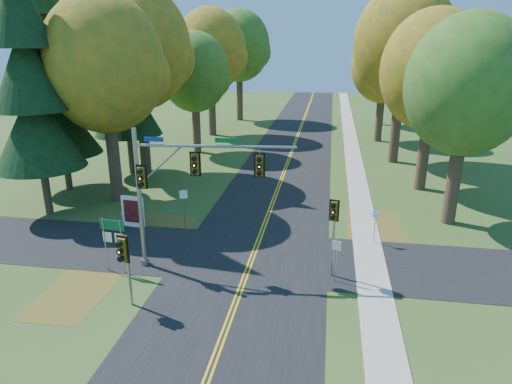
% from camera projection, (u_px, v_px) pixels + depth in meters
% --- Properties ---
extents(ground, '(160.00, 160.00, 0.00)m').
position_uv_depth(ground, '(246.00, 274.00, 22.77)').
color(ground, '#2D4D1B').
rests_on(ground, ground).
extents(road_main, '(8.00, 160.00, 0.02)m').
position_uv_depth(road_main, '(246.00, 274.00, 22.77)').
color(road_main, black).
rests_on(road_main, ground).
extents(road_cross, '(60.00, 6.00, 0.02)m').
position_uv_depth(road_cross, '(253.00, 256.00, 24.64)').
color(road_cross, black).
rests_on(road_cross, ground).
extents(centerline_left, '(0.10, 160.00, 0.01)m').
position_uv_depth(centerline_left, '(244.00, 273.00, 22.78)').
color(centerline_left, gold).
rests_on(centerline_left, road_main).
extents(centerline_right, '(0.10, 160.00, 0.01)m').
position_uv_depth(centerline_right, '(248.00, 274.00, 22.75)').
color(centerline_right, gold).
rests_on(centerline_right, road_main).
extents(sidewalk_east, '(1.60, 160.00, 0.06)m').
position_uv_depth(sidewalk_east, '(373.00, 284.00, 21.82)').
color(sidewalk_east, '#9E998E').
rests_on(sidewalk_east, ground).
extents(leaf_patch_w_near, '(4.00, 6.00, 0.00)m').
position_uv_depth(leaf_patch_w_near, '(152.00, 233.00, 27.50)').
color(leaf_patch_w_near, brown).
rests_on(leaf_patch_w_near, ground).
extents(leaf_patch_e, '(3.50, 8.00, 0.00)m').
position_uv_depth(leaf_patch_e, '(376.00, 234.00, 27.34)').
color(leaf_patch_e, brown).
rests_on(leaf_patch_e, ground).
extents(leaf_patch_w_far, '(3.00, 5.00, 0.00)m').
position_uv_depth(leaf_patch_w_far, '(76.00, 293.00, 21.11)').
color(leaf_patch_w_far, brown).
rests_on(leaf_patch_w_far, ground).
extents(tree_w_a, '(8.00, 8.00, 14.15)m').
position_uv_depth(tree_w_a, '(106.00, 65.00, 30.18)').
color(tree_w_a, '#38281C').
rests_on(tree_w_a, ground).
extents(tree_e_a, '(7.20, 7.20, 12.73)m').
position_uv_depth(tree_e_a, '(468.00, 86.00, 26.46)').
color(tree_e_a, '#38281C').
rests_on(tree_e_a, ground).
extents(tree_w_b, '(8.60, 8.60, 15.38)m').
position_uv_depth(tree_w_b, '(138.00, 48.00, 36.44)').
color(tree_w_b, '#38281C').
rests_on(tree_w_b, ground).
extents(tree_e_b, '(7.60, 7.60, 13.33)m').
position_uv_depth(tree_e_b, '(434.00, 71.00, 32.79)').
color(tree_e_b, '#38281C').
rests_on(tree_e_b, ground).
extents(tree_w_c, '(6.80, 6.80, 11.91)m').
position_uv_depth(tree_w_c, '(195.00, 73.00, 44.53)').
color(tree_w_c, '#38281C').
rests_on(tree_w_c, ground).
extents(tree_e_c, '(8.80, 8.80, 15.79)m').
position_uv_depth(tree_e_c, '(405.00, 44.00, 39.97)').
color(tree_e_c, '#38281C').
rests_on(tree_e_c, ground).
extents(tree_w_d, '(8.20, 8.20, 14.56)m').
position_uv_depth(tree_w_d, '(211.00, 50.00, 52.17)').
color(tree_w_d, '#38281C').
rests_on(tree_w_d, ground).
extents(tree_e_d, '(7.00, 7.00, 12.32)m').
position_uv_depth(tree_e_d, '(384.00, 66.00, 49.43)').
color(tree_e_d, '#38281C').
rests_on(tree_e_d, ground).
extents(tree_w_e, '(8.40, 8.40, 14.97)m').
position_uv_depth(tree_w_e, '(240.00, 46.00, 62.08)').
color(tree_w_e, '#38281C').
rests_on(tree_w_e, ground).
extents(tree_e_e, '(7.80, 7.80, 13.74)m').
position_uv_depth(tree_e_e, '(386.00, 54.00, 58.94)').
color(tree_e_e, '#38281C').
rests_on(tree_e_e, ground).
extents(pine_a, '(5.60, 5.60, 19.48)m').
position_uv_depth(pine_a, '(28.00, 73.00, 27.63)').
color(pine_a, '#38281C').
rests_on(pine_a, ground).
extents(pine_b, '(5.60, 5.60, 17.31)m').
position_uv_depth(pine_b, '(55.00, 82.00, 32.86)').
color(pine_b, '#38281C').
rests_on(pine_b, ground).
extents(pine_c, '(5.60, 5.60, 20.56)m').
position_uv_depth(pine_c, '(122.00, 57.00, 36.58)').
color(pine_c, '#38281C').
rests_on(pine_c, ground).
extents(traffic_mast, '(7.89, 1.24, 7.18)m').
position_uv_depth(traffic_mast, '(177.00, 181.00, 22.09)').
color(traffic_mast, gray).
rests_on(traffic_mast, ground).
extents(east_signal_pole, '(0.47, 0.55, 4.08)m').
position_uv_depth(east_signal_pole, '(334.00, 219.00, 21.47)').
color(east_signal_pole, gray).
rests_on(east_signal_pole, ground).
extents(ped_signal_pole, '(0.54, 0.63, 3.42)m').
position_uv_depth(ped_signal_pole, '(124.00, 255.00, 19.17)').
color(ped_signal_pole, '#92969A').
rests_on(ped_signal_pole, ground).
extents(route_sign_cluster, '(1.34, 0.21, 2.87)m').
position_uv_depth(route_sign_cluster, '(113.00, 235.00, 22.38)').
color(route_sign_cluster, gray).
rests_on(route_sign_cluster, ground).
extents(info_kiosk, '(1.45, 0.37, 1.99)m').
position_uv_depth(info_kiosk, '(133.00, 212.00, 28.17)').
color(info_kiosk, white).
rests_on(info_kiosk, ground).
extents(reg_sign_e_north, '(0.40, 0.13, 2.11)m').
position_uv_depth(reg_sign_e_north, '(375.00, 220.00, 25.71)').
color(reg_sign_e_north, gray).
rests_on(reg_sign_e_north, ground).
extents(reg_sign_e_south, '(0.42, 0.11, 2.21)m').
position_uv_depth(reg_sign_e_south, '(336.00, 253.00, 21.61)').
color(reg_sign_e_south, gray).
rests_on(reg_sign_e_south, ground).
extents(reg_sign_w, '(0.46, 0.20, 2.51)m').
position_uv_depth(reg_sign_w, '(184.00, 201.00, 27.84)').
color(reg_sign_w, gray).
rests_on(reg_sign_w, ground).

